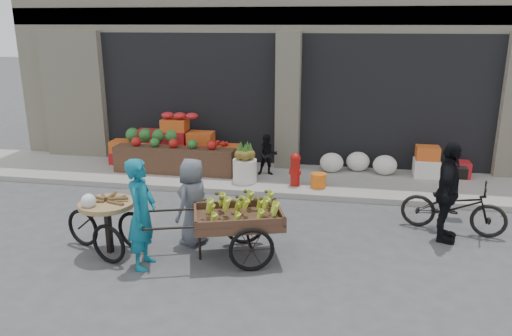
% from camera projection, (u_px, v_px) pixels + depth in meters
% --- Properties ---
extents(ground, '(80.00, 80.00, 0.00)m').
position_uv_depth(ground, '(245.00, 266.00, 7.38)').
color(ground, '#424244').
rests_on(ground, ground).
extents(sidewalk, '(18.00, 2.20, 0.12)m').
position_uv_depth(sidewalk, '(282.00, 179.00, 11.23)').
color(sidewalk, gray).
rests_on(sidewalk, ground).
extents(building, '(14.00, 6.45, 7.00)m').
position_uv_depth(building, '(302.00, 25.00, 14.01)').
color(building, beige).
rests_on(building, ground).
extents(fruit_display, '(3.10, 1.12, 1.24)m').
position_uv_depth(fruit_display, '(180.00, 145.00, 11.76)').
color(fruit_display, '#A9171C').
rests_on(fruit_display, sidewalk).
extents(pineapple_bin, '(0.52, 0.52, 0.50)m').
position_uv_depth(pineapple_bin, '(245.00, 171.00, 10.80)').
color(pineapple_bin, silver).
rests_on(pineapple_bin, sidewalk).
extents(fire_hydrant, '(0.22, 0.22, 0.71)m').
position_uv_depth(fire_hydrant, '(295.00, 168.00, 10.53)').
color(fire_hydrant, '#A5140F').
rests_on(fire_hydrant, sidewalk).
extents(orange_bucket, '(0.32, 0.32, 0.30)m').
position_uv_depth(orange_bucket, '(318.00, 181.00, 10.46)').
color(orange_bucket, orange).
rests_on(orange_bucket, sidewalk).
extents(right_bay_goods, '(3.35, 0.60, 0.70)m').
position_uv_depth(right_bay_goods, '(401.00, 163.00, 11.24)').
color(right_bay_goods, silver).
rests_on(right_bay_goods, sidewalk).
extents(seated_person, '(0.51, 0.43, 0.93)m').
position_uv_depth(seated_person, '(268.00, 155.00, 11.24)').
color(seated_person, black).
rests_on(seated_person, sidewalk).
extents(banana_cart, '(2.41, 1.53, 0.94)m').
position_uv_depth(banana_cart, '(235.00, 216.00, 7.46)').
color(banana_cart, brown).
rests_on(banana_cart, ground).
extents(vendor_woman, '(0.43, 0.62, 1.65)m').
position_uv_depth(vendor_woman, '(142.00, 214.00, 7.16)').
color(vendor_woman, '#106882').
rests_on(vendor_woman, ground).
extents(tricycle_cart, '(1.46, 1.05, 0.95)m').
position_uv_depth(tricycle_cart, '(107.00, 219.00, 7.66)').
color(tricycle_cart, '#9E7F51').
rests_on(tricycle_cart, ground).
extents(vendor_grey, '(0.64, 0.80, 1.42)m').
position_uv_depth(vendor_grey, '(193.00, 201.00, 7.98)').
color(vendor_grey, slate).
rests_on(vendor_grey, ground).
extents(bicycle, '(1.81, 1.00, 0.90)m').
position_uv_depth(bicycle, '(453.00, 207.00, 8.48)').
color(bicycle, black).
rests_on(bicycle, ground).
extents(cyclist, '(0.63, 1.04, 1.66)m').
position_uv_depth(cyclist, '(448.00, 192.00, 8.03)').
color(cyclist, black).
rests_on(cyclist, ground).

